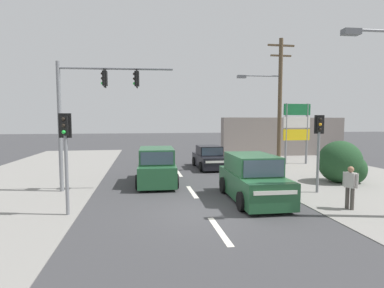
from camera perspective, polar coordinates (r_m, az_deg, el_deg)
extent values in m
plane|color=#3A3A3D|center=(11.26, 2.59, -12.62)|extent=(140.00, 140.00, 0.00)
cube|color=silver|center=(9.42, 5.25, -16.08)|extent=(0.20, 2.40, 0.01)
cube|color=silver|center=(14.10, 0.00, -9.09)|extent=(0.20, 2.40, 0.01)
cube|color=silver|center=(18.95, -2.52, -5.59)|extent=(0.20, 2.40, 0.01)
cube|color=gray|center=(17.17, 32.07, -7.30)|extent=(10.00, 44.00, 0.02)
cube|color=gray|center=(16.14, -32.33, -8.02)|extent=(8.00, 40.00, 0.02)
cube|color=#595B60|center=(11.24, 28.05, 18.31)|extent=(0.57, 0.31, 0.18)
cylinder|color=brown|center=(20.60, 16.37, 7.05)|extent=(0.26, 0.26, 8.61)
cube|color=brown|center=(21.14, 16.61, 17.55)|extent=(1.80, 0.12, 0.11)
cube|color=brown|center=(21.00, 16.57, 15.82)|extent=(1.40, 0.12, 0.10)
cylinder|color=slate|center=(20.31, 13.03, 12.53)|extent=(2.60, 0.22, 0.09)
cube|color=#595B60|center=(19.91, 9.42, 12.55)|extent=(0.57, 0.31, 0.18)
cylinder|color=slate|center=(15.06, -23.87, 2.91)|extent=(0.18, 0.18, 6.00)
cylinder|color=slate|center=(14.61, -14.25, 13.75)|extent=(5.19, 0.55, 0.11)
cube|color=black|center=(14.63, -16.27, 11.91)|extent=(0.22, 0.28, 0.68)
cube|color=black|center=(14.63, -16.27, 11.91)|extent=(0.08, 0.44, 0.84)
sphere|color=black|center=(14.69, -16.76, 12.74)|extent=(0.13, 0.13, 0.13)
sphere|color=black|center=(14.66, -16.74, 11.89)|extent=(0.13, 0.13, 0.13)
sphere|color=green|center=(14.63, -16.72, 11.04)|extent=(0.13, 0.13, 0.13)
cube|color=black|center=(14.42, -10.46, 12.13)|extent=(0.22, 0.28, 0.68)
cube|color=black|center=(14.42, -10.46, 12.13)|extent=(0.08, 0.44, 0.84)
sphere|color=black|center=(14.46, -10.96, 12.98)|extent=(0.13, 0.13, 0.13)
sphere|color=black|center=(14.43, -10.94, 12.12)|extent=(0.13, 0.13, 0.13)
sphere|color=green|center=(14.40, -10.93, 11.25)|extent=(0.13, 0.13, 0.13)
cylinder|color=slate|center=(14.83, 22.86, -3.28)|extent=(0.12, 0.12, 2.80)
cube|color=black|center=(14.71, 23.07, 3.45)|extent=(0.29, 0.24, 0.68)
cube|color=black|center=(14.71, 23.07, 3.45)|extent=(0.44, 0.12, 0.84)
sphere|color=black|center=(14.60, 23.28, 4.30)|extent=(0.13, 0.13, 0.13)
sphere|color=orange|center=(14.60, 23.25, 3.44)|extent=(0.13, 0.13, 0.13)
sphere|color=black|center=(14.60, 23.22, 2.58)|extent=(0.13, 0.13, 0.13)
cylinder|color=slate|center=(11.29, -22.76, -5.61)|extent=(0.12, 0.12, 2.80)
cube|color=black|center=(11.13, -23.03, 3.25)|extent=(0.30, 0.25, 0.68)
cube|color=black|center=(11.13, -23.03, 3.25)|extent=(0.44, 0.13, 0.84)
sphere|color=black|center=(11.02, -23.33, 4.37)|extent=(0.13, 0.13, 0.13)
sphere|color=black|center=(11.02, -23.29, 3.23)|extent=(0.13, 0.13, 0.13)
sphere|color=green|center=(11.03, -23.26, 2.09)|extent=(0.13, 0.13, 0.13)
cylinder|color=slate|center=(23.58, 17.46, 1.80)|extent=(0.16, 0.16, 4.60)
cylinder|color=slate|center=(24.40, 21.02, 1.79)|extent=(0.16, 0.16, 4.60)
cube|color=#196B38|center=(23.97, 19.38, 6.22)|extent=(2.10, 0.14, 0.84)
cube|color=silver|center=(23.96, 19.32, 3.95)|extent=(2.10, 0.14, 0.84)
cube|color=yellow|center=(23.98, 19.26, 1.68)|extent=(2.10, 0.14, 0.84)
ellipsoid|color=#1E4223|center=(17.85, 26.33, -3.04)|extent=(2.31, 2.08, 2.24)
ellipsoid|color=#1E4223|center=(18.01, 28.58, -4.32)|extent=(1.27, 1.16, 1.46)
cube|color=gray|center=(29.70, 17.03, 1.35)|extent=(12.00, 1.00, 3.60)
cube|color=#235633|center=(12.79, 11.55, -7.69)|extent=(1.98, 4.56, 1.00)
cube|color=#235633|center=(12.83, 11.31, -3.66)|extent=(1.80, 2.75, 0.76)
cube|color=#384756|center=(11.56, 13.53, -4.59)|extent=(1.58, 0.11, 0.65)
cube|color=#384756|center=(14.12, 9.50, -2.90)|extent=(1.55, 0.11, 0.61)
cube|color=white|center=(10.68, 15.63, -8.95)|extent=(1.56, 0.09, 0.14)
cylinder|color=black|center=(11.95, 18.01, -10.04)|extent=(0.24, 0.73, 0.72)
cylinder|color=black|center=(11.29, 9.41, -10.73)|extent=(0.24, 0.73, 0.72)
cylinder|color=black|center=(14.44, 13.16, -7.43)|extent=(0.24, 0.73, 0.72)
cylinder|color=black|center=(13.90, 5.99, -7.80)|extent=(0.24, 0.73, 0.72)
cube|color=black|center=(20.98, 3.30, -3.13)|extent=(1.70, 4.20, 0.80)
cube|color=black|center=(20.95, 3.28, -1.19)|extent=(1.56, 1.90, 0.62)
cube|color=#384756|center=(20.01, 3.90, -1.46)|extent=(1.44, 0.06, 0.53)
cube|color=#384756|center=(21.89, 2.71, -0.94)|extent=(1.40, 0.06, 0.50)
cube|color=white|center=(18.92, 4.74, -3.42)|extent=(1.45, 0.04, 0.14)
cylinder|color=black|center=(19.98, 6.52, -4.18)|extent=(0.19, 0.64, 0.64)
cylinder|color=black|center=(19.58, 1.72, -4.33)|extent=(0.19, 0.64, 0.64)
cylinder|color=black|center=(22.46, 4.67, -3.20)|extent=(0.19, 0.64, 0.64)
cylinder|color=black|center=(22.11, 0.39, -3.31)|extent=(0.19, 0.64, 0.64)
cube|color=#235633|center=(16.01, -6.74, -5.18)|extent=(1.99, 4.56, 1.00)
cube|color=#235633|center=(15.69, -6.76, -2.13)|extent=(1.81, 2.76, 0.76)
cube|color=#384756|center=(17.05, -6.83, -1.61)|extent=(1.58, 0.11, 0.65)
cube|color=#384756|center=(14.33, -6.68, -2.76)|extent=(1.55, 0.11, 0.61)
cube|color=white|center=(18.23, -6.86, -3.29)|extent=(1.56, 0.09, 0.14)
cylinder|color=black|center=(17.45, -9.84, -5.34)|extent=(0.24, 0.73, 0.72)
cylinder|color=black|center=(17.47, -3.77, -5.27)|extent=(0.24, 0.73, 0.72)
cylinder|color=black|center=(14.71, -10.26, -7.17)|extent=(0.24, 0.73, 0.72)
cylinder|color=black|center=(14.74, -3.04, -7.09)|extent=(0.24, 0.73, 0.72)
cylinder|color=#47423D|center=(12.75, 27.46, -9.14)|extent=(0.14, 0.14, 0.84)
cylinder|color=#47423D|center=(12.68, 28.20, -9.24)|extent=(0.14, 0.14, 0.84)
cube|color=#B7B2AD|center=(12.57, 27.95, -6.08)|extent=(0.36, 0.42, 0.56)
sphere|color=#9E7051|center=(12.51, 28.01, -4.28)|extent=(0.22, 0.22, 0.22)
cylinder|color=#B7B2AD|center=(12.67, 26.98, -5.97)|extent=(0.09, 0.09, 0.54)
cylinder|color=#B7B2AD|center=(12.48, 28.93, -6.20)|extent=(0.09, 0.09, 0.54)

